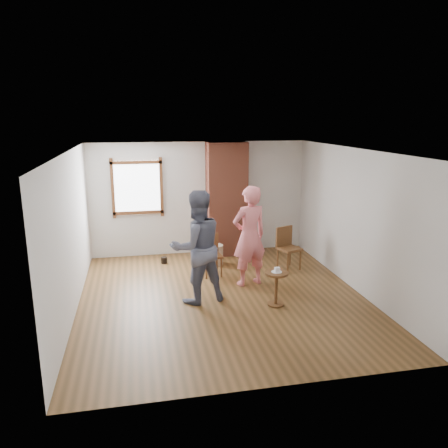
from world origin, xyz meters
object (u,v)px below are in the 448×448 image
Objects in this scene: stoneware_crock at (215,255)px; man at (197,247)px; side_table at (276,283)px; person_pink at (249,236)px; dining_chair_left at (211,252)px; dining_chair_right at (287,245)px.

stoneware_crock is 0.22× the size of man.
person_pink is (-0.21, 1.03, 0.56)m from side_table.
side_table is 0.31× the size of person_pink.
stoneware_crock is at bearing 64.47° from dining_chair_left.
stoneware_crock is 0.23× the size of person_pink.
dining_chair_right reaches higher than side_table.
man is (-0.65, -1.84, 0.76)m from stoneware_crock.
dining_chair_right is at bearing -4.49° from dining_chair_left.
side_table is at bearing 86.09° from person_pink.
dining_chair_right is at bearing -163.34° from man.
man reaches higher than person_pink.
person_pink reaches higher than dining_chair_right.
man is 1.23m from person_pink.
dining_chair_left is 1.91m from side_table.
stoneware_crock is 0.74× the size of side_table.
dining_chair_right is 0.46× the size of person_pink.
dining_chair_right is 2.52m from man.
man is (-2.10, -1.31, 0.48)m from dining_chair_right.
side_table is at bearing -70.10° from dining_chair_left.
dining_chair_left is 1.65m from dining_chair_right.
dining_chair_right is 1.34m from person_pink.
person_pink is (-1.02, -0.73, 0.46)m from dining_chair_right.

